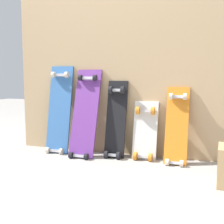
% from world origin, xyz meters
% --- Properties ---
extents(ground_plane, '(12.00, 12.00, 0.00)m').
position_xyz_m(ground_plane, '(0.00, 0.00, 0.00)').
color(ground_plane, '#9E9991').
extents(plywood_wall_panel, '(2.01, 0.04, 1.71)m').
position_xyz_m(plywood_wall_panel, '(0.00, 0.07, 0.85)').
color(plywood_wall_panel, tan).
rests_on(plywood_wall_panel, ground).
extents(skateboard_blue, '(0.23, 0.23, 0.89)m').
position_xyz_m(skateboard_blue, '(-0.54, -0.05, 0.38)').
color(skateboard_blue, '#386BAD').
rests_on(skateboard_blue, ground).
extents(skateboard_purple, '(0.24, 0.32, 0.86)m').
position_xyz_m(skateboard_purple, '(-0.25, -0.10, 0.36)').
color(skateboard_purple, '#6B338C').
rests_on(skateboard_purple, ground).
extents(skateboard_black, '(0.18, 0.22, 0.75)m').
position_xyz_m(skateboard_black, '(0.03, -0.04, 0.31)').
color(skateboard_black, black).
rests_on(skateboard_black, ground).
extents(skateboard_white, '(0.21, 0.19, 0.57)m').
position_xyz_m(skateboard_white, '(0.29, -0.03, 0.22)').
color(skateboard_white, silver).
rests_on(skateboard_white, ground).
extents(skateboard_orange, '(0.19, 0.25, 0.70)m').
position_xyz_m(skateboard_orange, '(0.57, -0.07, 0.28)').
color(skateboard_orange, orange).
rests_on(skateboard_orange, ground).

